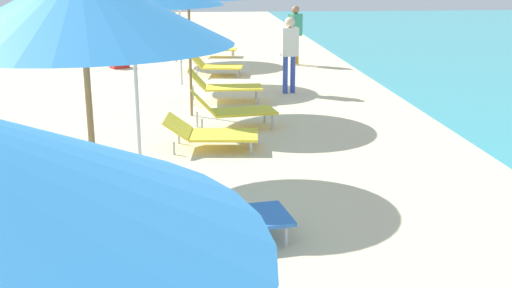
# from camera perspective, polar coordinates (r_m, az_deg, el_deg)

# --- Properties ---
(umbrella_third) EXTENTS (2.25, 2.25, 2.76)m
(umbrella_third) POSITION_cam_1_polar(r_m,az_deg,el_deg) (4.88, -15.58, 11.95)
(umbrella_third) COLOR olive
(umbrella_third) RESTS_ON ground
(lounger_third_shoreside) EXTENTS (1.40, 0.86, 0.50)m
(lounger_third_shoreside) POSITION_cam_1_polar(r_m,az_deg,el_deg) (6.34, -2.96, -6.61)
(lounger_third_shoreside) COLOR blue
(lounger_third_shoreside) RESTS_ON ground
(lounger_fourth_shoreside) EXTENTS (1.46, 0.83, 0.51)m
(lounger_fourth_shoreside) POSITION_cam_1_polar(r_m,az_deg,el_deg) (9.53, -4.19, 1.04)
(lounger_fourth_shoreside) COLOR yellow
(lounger_fourth_shoreside) RESTS_ON ground
(lounger_fifth_shoreside) EXTENTS (1.53, 0.67, 0.71)m
(lounger_fifth_shoreside) POSITION_cam_1_polar(r_m,az_deg,el_deg) (12.83, -3.07, 5.38)
(lounger_fifth_shoreside) COLOR yellow
(lounger_fifth_shoreside) RESTS_ON ground
(lounger_fifth_inland) EXTENTS (1.49, 0.82, 0.67)m
(lounger_fifth_inland) POSITION_cam_1_polar(r_m,az_deg,el_deg) (10.69, -2.23, 3.17)
(lounger_fifth_inland) COLOR yellow
(lounger_fifth_inland) RESTS_ON ground
(lounger_sixth_shoreside) EXTENTS (1.39, 0.87, 0.57)m
(lounger_sixth_shoreside) POSITION_cam_1_polar(r_m,az_deg,el_deg) (16.01, -3.76, 7.19)
(lounger_sixth_shoreside) COLOR yellow
(lounger_sixth_shoreside) RESTS_ON ground
(lounger_farthest_shoreside) EXTENTS (1.39, 0.74, 0.58)m
(lounger_farthest_shoreside) POSITION_cam_1_polar(r_m,az_deg,el_deg) (19.39, -3.90, 8.74)
(lounger_farthest_shoreside) COLOR yellow
(lounger_farthest_shoreside) RESTS_ON ground
(person_walking_near) EXTENTS (0.38, 0.26, 1.64)m
(person_walking_near) POSITION_cam_1_polar(r_m,az_deg,el_deg) (13.66, 3.06, 8.76)
(person_walking_near) COLOR #334CB2
(person_walking_near) RESTS_ON ground
(person_walking_mid) EXTENTS (0.42, 0.39, 1.63)m
(person_walking_mid) POSITION_cam_1_polar(r_m,az_deg,el_deg) (17.72, 3.58, 10.38)
(person_walking_mid) COLOR orange
(person_walking_mid) RESTS_ON ground
(cooler_box) EXTENTS (0.58, 0.54, 0.35)m
(cooler_box) POSITION_cam_1_polar(r_m,az_deg,el_deg) (17.60, -12.35, 7.34)
(cooler_box) COLOR red
(cooler_box) RESTS_ON ground
(beach_ball) EXTENTS (0.28, 0.28, 0.28)m
(beach_ball) POSITION_cam_1_polar(r_m,az_deg,el_deg) (21.43, -6.33, 9.01)
(beach_ball) COLOR white
(beach_ball) RESTS_ON ground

